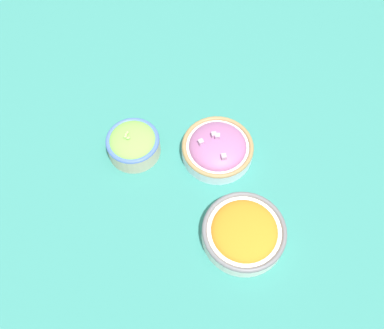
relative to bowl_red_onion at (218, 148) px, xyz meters
name	(u,v)px	position (x,y,z in m)	size (l,w,h in m)	color
ground_plane	(192,170)	(-0.05, 0.07, -0.03)	(3.00, 3.00, 0.00)	#337F75
bowl_red_onion	(218,148)	(0.00, 0.00, 0.00)	(0.18, 0.18, 0.07)	silver
bowl_lettuce	(133,143)	(0.02, 0.22, 0.01)	(0.14, 0.14, 0.08)	beige
bowl_carrots	(244,232)	(-0.23, -0.04, 0.00)	(0.20, 0.20, 0.06)	silver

